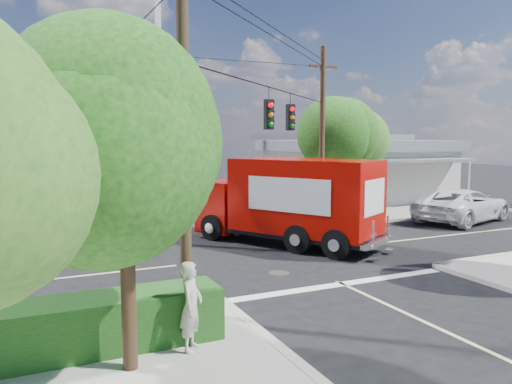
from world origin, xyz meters
TOP-DOWN VIEW (x-y plane):
  - ground at (0.00, 0.00)m, footprint 120.00×120.00m
  - sidewalk_ne at (10.88, 10.88)m, footprint 14.12×14.12m
  - road_markings at (0.00, -1.47)m, footprint 32.00×32.00m
  - building_ne at (12.50, 11.97)m, footprint 11.80×10.20m
  - radio_tower at (0.50, 20.00)m, footprint 0.80×0.80m
  - tree_sw_front at (-6.99, -7.54)m, footprint 3.88×3.78m
  - tree_ne_front at (7.21, 6.76)m, footprint 4.21×4.14m
  - tree_ne_back at (9.81, 8.96)m, footprint 3.77×3.66m
  - palm_nw_front at (-7.50, 7.50)m, footprint 3.01×3.08m
  - palm_nw_back at (-9.50, 9.00)m, footprint 3.01×3.08m
  - utility_poles at (-1.58, 1.60)m, footprint 12.00×10.68m
  - picket_fence at (-7.80, -5.60)m, footprint 5.94×0.06m
  - hedge_sw at (-8.00, -6.40)m, footprint 6.20×1.20m
  - vending_boxes at (6.50, 6.20)m, footprint 1.90×0.50m
  - delivery_truck at (1.21, 1.40)m, footprint 6.19×8.37m
  - parked_car at (12.33, 2.52)m, footprint 6.83×4.54m
  - pedestrian at (-5.71, -7.21)m, footprint 0.74×0.81m

SIDE VIEW (x-z plane):
  - ground at x=0.00m, z-range 0.00..0.00m
  - road_markings at x=0.00m, z-range 0.00..0.01m
  - sidewalk_ne at x=10.88m, z-range 0.00..0.14m
  - picket_fence at x=-7.80m, z-range 0.18..1.18m
  - hedge_sw at x=-8.00m, z-range 0.14..1.24m
  - vending_boxes at x=6.50m, z-range 0.14..1.24m
  - parked_car at x=12.33m, z-range 0.00..1.74m
  - pedestrian at x=-5.71m, z-range 0.14..1.98m
  - delivery_truck at x=1.21m, z-range 0.03..3.61m
  - building_ne at x=12.50m, z-range 0.07..4.57m
  - tree_ne_back at x=9.81m, z-range 1.27..7.10m
  - tree_sw_front at x=-6.99m, z-range 1.32..7.35m
  - palm_nw_back at x=-9.50m, z-range 2.08..7.27m
  - utility_poles at x=-1.58m, z-range 0.17..9.17m
  - tree_ne_front at x=7.21m, z-range 1.44..8.09m
  - palm_nw_front at x=-7.50m, z-range 2.25..7.84m
  - radio_tower at x=0.50m, z-range -2.86..14.14m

